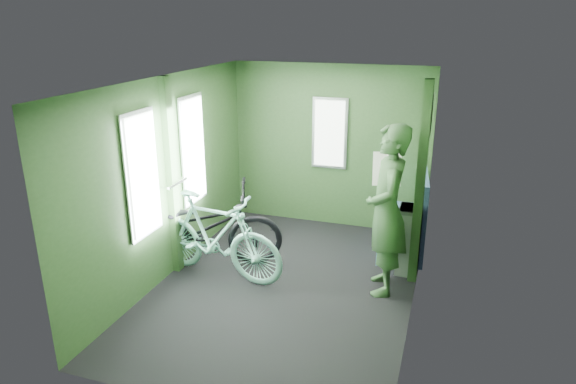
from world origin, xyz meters
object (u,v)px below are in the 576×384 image
Objects in this scene: bicycle_mint at (216,276)px; bench_seat at (403,229)px; passenger at (387,211)px; waste_box at (408,240)px; bicycle_black at (203,265)px.

bench_seat is (1.99, 1.38, 0.31)m from bicycle_mint.
passenger is at bearing -101.26° from bench_seat.
passenger is 0.76m from waste_box.
bicycle_black is 2.36m from passenger.
passenger is 2.30× the size of waste_box.
bicycle_black is 2.58m from bench_seat.
passenger reaches higher than bench_seat.
bench_seat is at bearing -83.60° from bicycle_black.
waste_box reaches higher than bicycle_mint.
passenger is at bearing -112.81° from waste_box.
bicycle_mint is at bearing -147.74° from bicycle_black.
waste_box is 0.77× the size of bench_seat.
passenger is (2.17, 0.12, 0.94)m from bicycle_black.
waste_box is (0.21, 0.51, -0.53)m from passenger.
passenger is (1.89, 0.32, 0.94)m from bicycle_mint.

